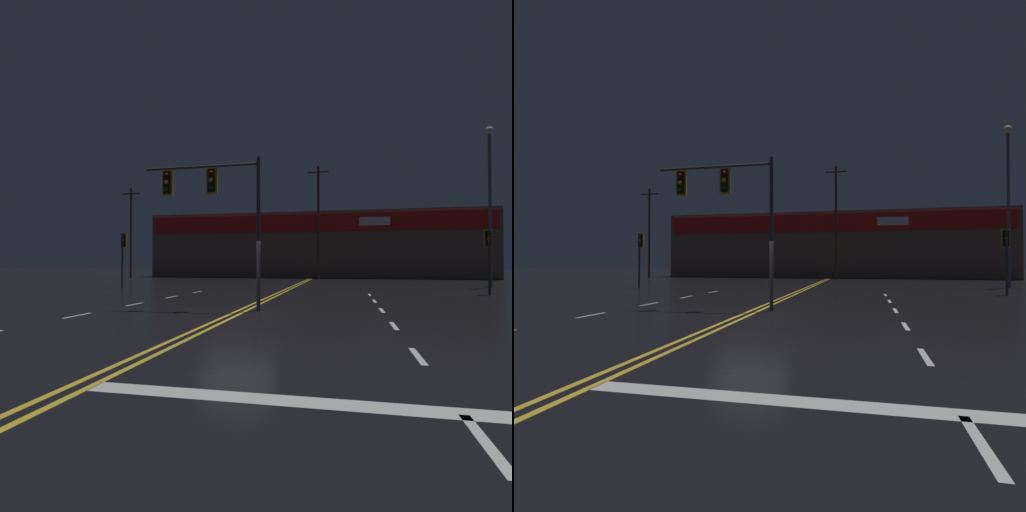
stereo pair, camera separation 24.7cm
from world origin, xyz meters
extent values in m
plane|color=black|center=(0.00, 0.00, 0.00)|extent=(200.00, 200.00, 0.00)
cube|color=gold|center=(-0.15, 0.00, 0.00)|extent=(0.12, 60.00, 0.01)
cube|color=gold|center=(0.15, 0.00, 0.00)|extent=(0.12, 60.00, 0.01)
cube|color=silver|center=(-4.89, -1.80, 0.00)|extent=(0.12, 1.40, 0.01)
cube|color=silver|center=(-4.89, 1.80, 0.00)|extent=(0.12, 1.40, 0.01)
cube|color=silver|center=(-4.89, 5.40, 0.00)|extent=(0.12, 1.40, 0.01)
cube|color=silver|center=(-4.89, 9.00, 0.00)|extent=(0.12, 1.40, 0.01)
cube|color=silver|center=(4.89, -9.00, 0.00)|extent=(0.12, 1.40, 0.01)
cube|color=silver|center=(4.89, -5.40, 0.00)|extent=(0.12, 1.40, 0.01)
cube|color=silver|center=(4.89, -1.80, 0.00)|extent=(0.12, 1.40, 0.01)
cube|color=silver|center=(4.89, 1.80, 0.00)|extent=(0.12, 1.40, 0.01)
cube|color=silver|center=(4.89, 5.40, 0.00)|extent=(0.12, 1.40, 0.01)
cube|color=silver|center=(4.89, 9.00, 0.00)|extent=(0.12, 1.40, 0.01)
cube|color=silver|center=(4.89, -8.28, 0.00)|extent=(9.39, 0.40, 0.01)
cylinder|color=#38383D|center=(0.59, 0.70, 2.76)|extent=(0.14, 0.14, 5.52)
cylinder|color=#38383D|center=(-1.60, 0.70, 5.27)|extent=(4.37, 0.10, 0.10)
cube|color=black|center=(-1.16, 0.70, 4.73)|extent=(0.28, 0.24, 0.84)
cube|color=gold|center=(-1.16, 0.70, 4.73)|extent=(0.42, 0.08, 0.99)
sphere|color=#500705|center=(-1.16, 0.54, 4.99)|extent=(0.17, 0.17, 0.17)
sphere|color=orange|center=(-1.16, 0.54, 4.73)|extent=(0.17, 0.17, 0.17)
sphere|color=#084513|center=(-1.16, 0.54, 4.48)|extent=(0.17, 0.17, 0.17)
cube|color=black|center=(-2.91, 0.70, 4.73)|extent=(0.28, 0.24, 0.84)
cube|color=gold|center=(-2.91, 0.70, 4.73)|extent=(0.42, 0.08, 0.99)
sphere|color=#500705|center=(-2.91, 0.54, 4.99)|extent=(0.17, 0.17, 0.17)
sphere|color=orange|center=(-2.91, 0.54, 4.73)|extent=(0.17, 0.17, 0.17)
sphere|color=#084513|center=(-2.91, 0.54, 4.48)|extent=(0.17, 0.17, 0.17)
cylinder|color=#38383D|center=(11.13, 10.24, 1.74)|extent=(0.13, 0.13, 3.49)
cube|color=black|center=(11.13, 10.42, 3.02)|extent=(0.28, 0.24, 0.84)
cube|color=gold|center=(11.13, 10.42, 3.02)|extent=(0.42, 0.08, 0.99)
sphere|color=#500705|center=(11.13, 10.26, 3.27)|extent=(0.17, 0.17, 0.17)
sphere|color=orange|center=(11.13, 10.26, 3.02)|extent=(0.17, 0.17, 0.17)
sphere|color=#084513|center=(11.13, 10.26, 2.77)|extent=(0.17, 0.17, 0.17)
cylinder|color=#38383D|center=(-11.17, 11.28, 1.86)|extent=(0.13, 0.13, 3.73)
cube|color=black|center=(-11.17, 11.46, 3.26)|extent=(0.28, 0.24, 0.84)
cube|color=gold|center=(-11.17, 11.46, 3.26)|extent=(0.42, 0.08, 0.99)
sphere|color=#500705|center=(-11.17, 11.30, 3.51)|extent=(0.17, 0.17, 0.17)
sphere|color=orange|center=(-11.17, 11.30, 3.26)|extent=(0.17, 0.17, 0.17)
sphere|color=#084513|center=(-11.17, 11.30, 3.00)|extent=(0.17, 0.17, 0.17)
cylinder|color=#59595E|center=(13.54, 17.47, 5.41)|extent=(0.20, 0.20, 10.83)
sphere|color=silver|center=(13.54, 17.47, 11.00)|extent=(0.56, 0.56, 0.56)
cube|color=brown|center=(0.00, 36.48, 3.76)|extent=(38.60, 10.00, 7.51)
cube|color=red|center=(0.00, 31.38, 6.20)|extent=(37.82, 0.20, 1.88)
cube|color=white|center=(6.75, 31.33, 6.20)|extent=(3.20, 0.16, 0.90)
cylinder|color=#4C3828|center=(-20.57, 28.67, 5.18)|extent=(0.26, 0.26, 10.35)
cube|color=#4C3828|center=(-20.57, 28.67, 9.75)|extent=(2.20, 0.12, 0.12)
cylinder|color=#4C3828|center=(0.94, 28.67, 5.89)|extent=(0.26, 0.26, 11.79)
cube|color=#4C3828|center=(0.94, 28.67, 11.19)|extent=(2.20, 0.12, 0.12)
camera|label=1|loc=(3.59, -13.21, 1.71)|focal=28.00mm
camera|label=2|loc=(3.83, -13.16, 1.71)|focal=28.00mm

